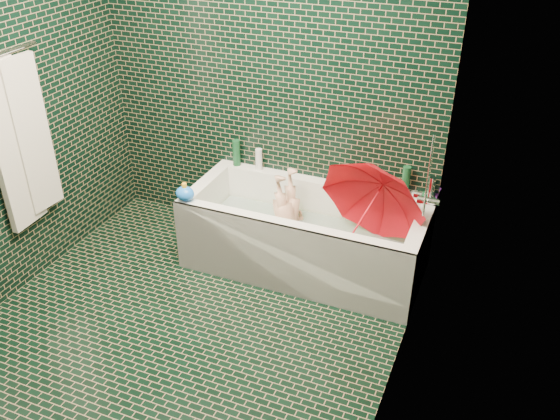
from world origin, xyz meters
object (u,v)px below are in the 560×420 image
at_px(rubber_duck, 397,190).
at_px(bath_toy, 185,193).
at_px(bathtub, 304,242).
at_px(child, 288,224).
at_px(umbrella, 364,215).

relative_size(rubber_duck, bath_toy, 0.75).
bearing_deg(bathtub, child, 161.14).
bearing_deg(child, bathtub, 89.02).
height_order(bathtub, bath_toy, bath_toy).
xyz_separation_m(bathtub, child, (-0.14, 0.05, 0.10)).
relative_size(bathtub, child, 2.10).
distance_m(rubber_duck, bath_toy, 1.50).
bearing_deg(bath_toy, rubber_duck, 44.55).
relative_size(child, rubber_duck, 6.59).
height_order(umbrella, rubber_duck, umbrella).
xyz_separation_m(child, rubber_duck, (0.71, 0.30, 0.28)).
distance_m(bathtub, rubber_duck, 0.77).
xyz_separation_m(bathtub, umbrella, (0.45, -0.08, 0.38)).
xyz_separation_m(bathtub, rubber_duck, (0.57, 0.35, 0.38)).
height_order(umbrella, bath_toy, umbrella).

